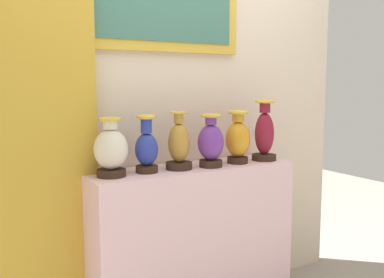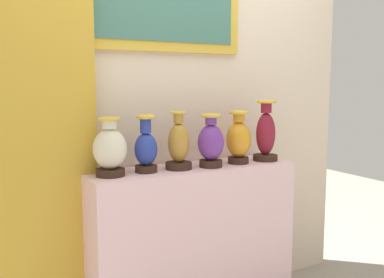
% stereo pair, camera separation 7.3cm
% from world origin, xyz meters
% --- Properties ---
extents(display_shelf, '(1.29, 0.37, 0.94)m').
position_xyz_m(display_shelf, '(0.00, 0.00, 0.47)').
color(display_shelf, beige).
rests_on(display_shelf, ground_plane).
extents(back_wall, '(2.65, 0.14, 3.19)m').
position_xyz_m(back_wall, '(-0.01, 0.24, 1.60)').
color(back_wall, beige).
rests_on(back_wall, ground_plane).
extents(curtain_gold, '(0.56, 0.08, 2.43)m').
position_xyz_m(curtain_gold, '(-0.83, 0.12, 1.22)').
color(curtain_gold, gold).
rests_on(curtain_gold, ground_plane).
extents(vase_ivory, '(0.18, 0.18, 0.32)m').
position_xyz_m(vase_ivory, '(-0.51, -0.01, 1.09)').
color(vase_ivory, '#382319').
rests_on(vase_ivory, display_shelf).
extents(vase_cobalt, '(0.13, 0.13, 0.32)m').
position_xyz_m(vase_cobalt, '(-0.30, -0.01, 1.08)').
color(vase_cobalt, '#382319').
rests_on(vase_cobalt, display_shelf).
extents(vase_ochre, '(0.15, 0.15, 0.34)m').
position_xyz_m(vase_ochre, '(-0.10, -0.02, 1.08)').
color(vase_ochre, '#382319').
rests_on(vase_ochre, display_shelf).
extents(vase_violet, '(0.16, 0.16, 0.32)m').
position_xyz_m(vase_violet, '(0.10, -0.05, 1.09)').
color(vase_violet, '#382319').
rests_on(vase_violet, display_shelf).
extents(vase_amber, '(0.15, 0.15, 0.33)m').
position_xyz_m(vase_amber, '(0.31, -0.04, 1.09)').
color(vase_amber, '#382319').
rests_on(vase_amber, display_shelf).
extents(vase_burgundy, '(0.16, 0.16, 0.39)m').
position_xyz_m(vase_burgundy, '(0.52, -0.04, 1.11)').
color(vase_burgundy, '#382319').
rests_on(vase_burgundy, display_shelf).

